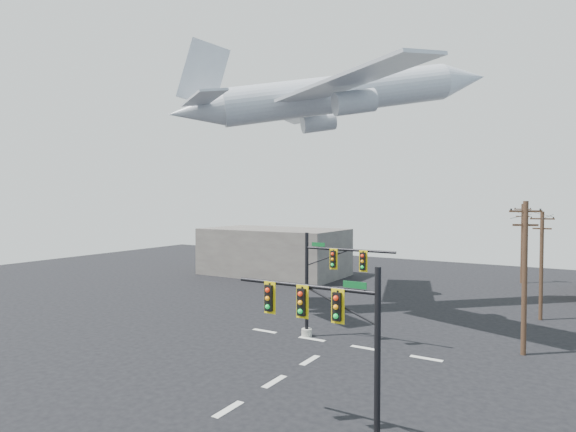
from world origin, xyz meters
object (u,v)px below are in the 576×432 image
Objects in this scene: signal_mast_near at (338,342)px; utility_pole_a at (525,275)px; signal_mast_far at (324,283)px; airliner at (337,95)px; utility_pole_b at (541,263)px; utility_pole_c at (522,242)px.

signal_mast_near is 0.74× the size of utility_pole_a.
utility_pole_a reaches higher than signal_mast_far.
signal_mast_near is at bearing -60.91° from signal_mast_far.
airliner is at bearing 110.38° from signal_mast_far.
utility_pole_b is (0.35, 10.47, -0.46)m from utility_pole_a.
utility_pole_a is at bearing 15.98° from signal_mast_far.
utility_pole_c reaches higher than utility_pole_b.
signal_mast_near is 0.82× the size of utility_pole_b.
signal_mast_far is 0.77× the size of utility_pole_a.
utility_pole_a is (5.37, 16.00, 1.00)m from signal_mast_near.
airliner is (-10.30, 21.52, 14.94)m from signal_mast_near.
signal_mast_near is 0.78× the size of utility_pole_c.
utility_pole_a is (12.31, 3.52, 1.10)m from signal_mast_far.
utility_pole_c reaches higher than signal_mast_far.
utility_pole_b is 18.58m from utility_pole_c.
airliner is at bearing -106.79° from utility_pole_c.
utility_pole_c is at bearing 17.35° from airliner.
airliner is at bearing 115.58° from signal_mast_near.
signal_mast_near is 0.29× the size of airliner.
utility_pole_c is (-3.05, 18.33, 0.24)m from utility_pole_b.
airliner reaches higher than signal_mast_near.
airliner is (-12.97, -23.28, 14.16)m from utility_pole_c.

